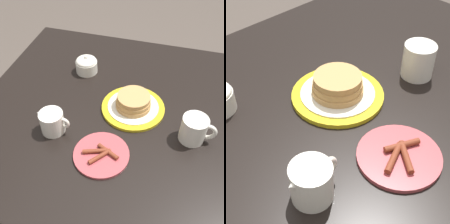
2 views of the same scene
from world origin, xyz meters
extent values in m
cube|color=black|center=(0.00, 0.00, 0.75)|extent=(1.29, 1.01, 0.03)
cube|color=black|center=(0.58, 0.45, 0.37)|extent=(0.07, 0.07, 0.73)
cylinder|color=gold|center=(-0.05, 0.02, 0.77)|extent=(0.24, 0.24, 0.01)
cylinder|color=white|center=(-0.05, 0.02, 0.78)|extent=(0.19, 0.19, 0.00)
cylinder|color=tan|center=(-0.05, 0.02, 0.79)|extent=(0.13, 0.13, 0.02)
cylinder|color=tan|center=(-0.05, 0.02, 0.81)|extent=(0.13, 0.13, 0.02)
cylinder|color=tan|center=(-0.05, 0.02, 0.82)|extent=(0.12, 0.12, 0.02)
cylinder|color=#B2474C|center=(-0.10, -0.22, 0.77)|extent=(0.18, 0.18, 0.01)
cylinder|color=brown|center=(-0.12, -0.22, 0.78)|extent=(0.08, 0.04, 0.01)
cylinder|color=brown|center=(-0.08, -0.21, 0.78)|extent=(0.08, 0.05, 0.01)
cylinder|color=brown|center=(-0.10, -0.23, 0.78)|extent=(0.06, 0.07, 0.01)
cylinder|color=silver|center=(0.17, -0.06, 0.81)|extent=(0.09, 0.09, 0.10)
torus|color=silver|center=(0.21, -0.06, 0.81)|extent=(0.07, 0.01, 0.07)
cylinder|color=#472819|center=(0.17, -0.06, 0.85)|extent=(0.08, 0.08, 0.00)
cylinder|color=silver|center=(-0.30, -0.16, 0.81)|extent=(0.08, 0.08, 0.08)
cone|color=silver|center=(-0.34, -0.16, 0.83)|extent=(0.04, 0.04, 0.04)
torus|color=silver|center=(-0.26, -0.16, 0.81)|extent=(0.05, 0.01, 0.05)
camera|label=1|loc=(0.08, -0.73, 1.52)|focal=45.00mm
camera|label=2|loc=(-0.54, -0.47, 1.33)|focal=55.00mm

